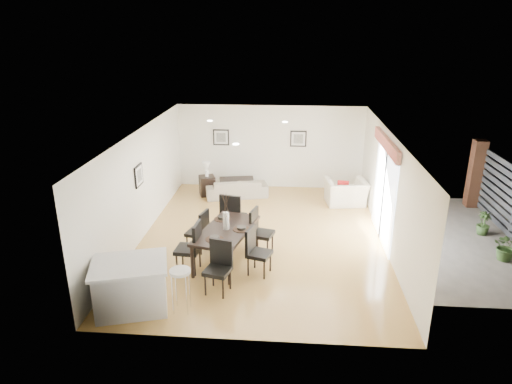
# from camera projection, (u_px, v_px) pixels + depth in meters

# --- Properties ---
(ground) EXTENTS (8.00, 8.00, 0.00)m
(ground) POSITION_uv_depth(u_px,v_px,m) (262.00, 238.00, 11.51)
(ground) COLOR #B28749
(ground) RESTS_ON ground
(wall_back) EXTENTS (6.00, 0.04, 2.70)m
(wall_back) POSITION_uv_depth(u_px,v_px,m) (270.00, 147.00, 14.80)
(wall_back) COLOR white
(wall_back) RESTS_ON ground
(wall_front) EXTENTS (6.00, 0.04, 2.70)m
(wall_front) POSITION_uv_depth(u_px,v_px,m) (245.00, 270.00, 7.30)
(wall_front) COLOR white
(wall_front) RESTS_ON ground
(wall_left) EXTENTS (0.04, 8.00, 2.70)m
(wall_left) POSITION_uv_depth(u_px,v_px,m) (141.00, 185.00, 11.27)
(wall_left) COLOR white
(wall_left) RESTS_ON ground
(wall_right) EXTENTS (0.04, 8.00, 2.70)m
(wall_right) POSITION_uv_depth(u_px,v_px,m) (388.00, 191.00, 10.83)
(wall_right) COLOR white
(wall_right) RESTS_ON ground
(ceiling) EXTENTS (6.00, 8.00, 0.02)m
(ceiling) POSITION_uv_depth(u_px,v_px,m) (262.00, 133.00, 10.59)
(ceiling) COLOR white
(ceiling) RESTS_ON wall_back
(sofa) EXTENTS (2.03, 1.20, 0.56)m
(sofa) POSITION_uv_depth(u_px,v_px,m) (237.00, 188.00, 14.25)
(sofa) COLOR #A19482
(sofa) RESTS_ON ground
(armchair) EXTENTS (1.29, 1.16, 0.76)m
(armchair) POSITION_uv_depth(u_px,v_px,m) (346.00, 192.00, 13.60)
(armchair) COLOR white
(armchair) RESTS_ON ground
(courtyard_plant_a) EXTENTS (0.73, 0.67, 0.67)m
(courtyard_plant_a) POSITION_uv_depth(u_px,v_px,m) (507.00, 247.00, 10.32)
(courtyard_plant_a) COLOR #385624
(courtyard_plant_a) RESTS_ON ground
(courtyard_plant_b) EXTENTS (0.37, 0.37, 0.60)m
(courtyard_plant_b) POSITION_uv_depth(u_px,v_px,m) (483.00, 223.00, 11.63)
(courtyard_plant_b) COLOR #385624
(courtyard_plant_b) RESTS_ON ground
(dining_table) EXTENTS (1.40, 2.10, 0.80)m
(dining_table) POSITION_uv_depth(u_px,v_px,m) (226.00, 232.00, 10.13)
(dining_table) COLOR black
(dining_table) RESTS_ON ground
(dining_chair_wnear) EXTENTS (0.55, 0.55, 1.14)m
(dining_chair_wnear) POSITION_uv_depth(u_px,v_px,m) (192.00, 245.00, 9.75)
(dining_chair_wnear) COLOR black
(dining_chair_wnear) RESTS_ON ground
(dining_chair_wfar) EXTENTS (0.56, 0.56, 1.02)m
(dining_chair_wfar) POSITION_uv_depth(u_px,v_px,m) (200.00, 229.00, 10.66)
(dining_chair_wfar) COLOR black
(dining_chair_wfar) RESTS_ON ground
(dining_chair_enear) EXTENTS (0.59, 0.59, 1.04)m
(dining_chair_enear) POSITION_uv_depth(u_px,v_px,m) (255.00, 248.00, 9.70)
(dining_chair_enear) COLOR black
(dining_chair_enear) RESTS_ON ground
(dining_chair_efar) EXTENTS (0.59, 0.59, 1.08)m
(dining_chair_efar) POSITION_uv_depth(u_px,v_px,m) (259.00, 229.00, 10.60)
(dining_chair_efar) COLOR black
(dining_chair_efar) RESTS_ON ground
(dining_chair_head) EXTENTS (0.59, 0.59, 1.07)m
(dining_chair_head) POSITION_uv_depth(u_px,v_px,m) (219.00, 263.00, 9.05)
(dining_chair_head) COLOR black
(dining_chair_head) RESTS_ON ground
(dining_chair_foot) EXTENTS (0.65, 0.65, 1.20)m
(dining_chair_foot) POSITION_uv_depth(u_px,v_px,m) (232.00, 214.00, 11.26)
(dining_chair_foot) COLOR black
(dining_chair_foot) RESTS_ON ground
(vase) EXTENTS (0.90, 1.47, 0.83)m
(vase) POSITION_uv_depth(u_px,v_px,m) (226.00, 214.00, 9.98)
(vase) COLOR white
(vase) RESTS_ON dining_table
(coffee_table) EXTENTS (1.18, 0.83, 0.43)m
(coffee_table) POSITION_uv_depth(u_px,v_px,m) (237.00, 186.00, 14.66)
(coffee_table) COLOR black
(coffee_table) RESTS_ON ground
(side_table) EXTENTS (0.60, 0.60, 0.62)m
(side_table) POSITION_uv_depth(u_px,v_px,m) (207.00, 186.00, 14.38)
(side_table) COLOR black
(side_table) RESTS_ON ground
(table_lamp) EXTENTS (0.23, 0.23, 0.45)m
(table_lamp) POSITION_uv_depth(u_px,v_px,m) (206.00, 167.00, 14.17)
(table_lamp) COLOR white
(table_lamp) RESTS_ON side_table
(cushion) EXTENTS (0.34, 0.15, 0.33)m
(cushion) POSITION_uv_depth(u_px,v_px,m) (343.00, 186.00, 13.43)
(cushion) COLOR #A21515
(cushion) RESTS_ON armchair
(kitchen_island) EXTENTS (1.61, 1.39, 0.96)m
(kitchen_island) POSITION_uv_depth(u_px,v_px,m) (131.00, 286.00, 8.48)
(kitchen_island) COLOR silver
(kitchen_island) RESTS_ON ground
(bar_stool) EXTENTS (0.39, 0.39, 0.86)m
(bar_stool) POSITION_uv_depth(u_px,v_px,m) (180.00, 276.00, 8.33)
(bar_stool) COLOR silver
(bar_stool) RESTS_ON ground
(framed_print_back_left) EXTENTS (0.52, 0.04, 0.52)m
(framed_print_back_left) POSITION_uv_depth(u_px,v_px,m) (221.00, 137.00, 14.79)
(framed_print_back_left) COLOR black
(framed_print_back_left) RESTS_ON wall_back
(framed_print_back_right) EXTENTS (0.52, 0.04, 0.52)m
(framed_print_back_right) POSITION_uv_depth(u_px,v_px,m) (298.00, 139.00, 14.60)
(framed_print_back_right) COLOR black
(framed_print_back_right) RESTS_ON wall_back
(framed_print_left_wall) EXTENTS (0.04, 0.52, 0.52)m
(framed_print_left_wall) POSITION_uv_depth(u_px,v_px,m) (139.00, 175.00, 10.98)
(framed_print_left_wall) COLOR black
(framed_print_left_wall) RESTS_ON wall_left
(sliding_door) EXTENTS (0.12, 2.70, 2.57)m
(sliding_door) POSITION_uv_depth(u_px,v_px,m) (385.00, 175.00, 11.00)
(sliding_door) COLOR white
(sliding_door) RESTS_ON wall_right
(courtyard) EXTENTS (6.00, 6.00, 2.00)m
(courtyard) POSITION_uv_depth(u_px,v_px,m) (507.00, 199.00, 11.55)
(courtyard) COLOR gray
(courtyard) RESTS_ON ground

